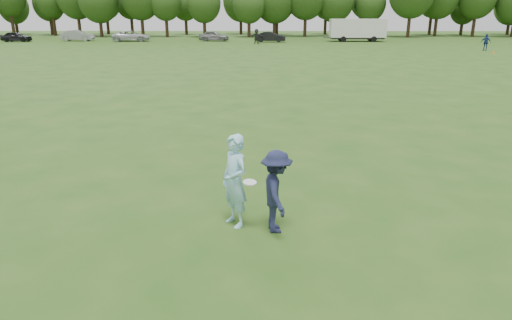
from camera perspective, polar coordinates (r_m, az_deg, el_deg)
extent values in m
plane|color=#224914|center=(9.95, -3.66, -6.53)|extent=(200.00, 200.00, 0.00)
imported|color=#96D2E9|center=(9.03, -2.68, -2.64)|extent=(0.77, 0.82, 1.89)
imported|color=#1B203D|center=(8.83, 2.56, -3.97)|extent=(0.75, 1.14, 1.65)
imported|color=navy|center=(58.83, 26.78, 13.00)|extent=(1.09, 1.02, 1.80)
imported|color=#282828|center=(63.59, 0.07, 15.18)|extent=(1.93, 0.92, 2.00)
imported|color=black|center=(77.10, -27.78, 13.48)|extent=(4.26, 1.79, 1.44)
imported|color=gray|center=(75.40, -21.44, 14.27)|extent=(4.86, 1.89, 1.58)
imported|color=silver|center=(72.13, -15.33, 14.71)|extent=(5.66, 3.05, 1.51)
imported|color=slate|center=(70.53, -5.27, 15.19)|extent=(4.60, 2.30, 1.51)
imported|color=black|center=(68.03, 1.80, 15.12)|extent=(4.49, 1.85, 1.45)
cone|color=#DA5F0B|center=(55.19, 27.57, 11.89)|extent=(0.28, 0.28, 0.30)
cylinder|color=white|center=(8.76, -0.80, -2.81)|extent=(0.29, 0.30, 0.07)
cube|color=silver|center=(70.94, 12.58, 15.79)|extent=(8.00, 2.50, 2.60)
cube|color=black|center=(71.00, 12.50, 14.67)|extent=(7.60, 2.30, 0.25)
cylinder|color=black|center=(69.37, 10.86, 14.61)|extent=(0.80, 0.25, 0.80)
cylinder|color=black|center=(71.83, 10.52, 14.74)|extent=(0.80, 0.25, 0.80)
cylinder|color=black|center=(70.25, 14.51, 14.41)|extent=(0.80, 0.25, 0.80)
cylinder|color=black|center=(72.68, 14.06, 14.55)|extent=(0.80, 0.25, 0.80)
cube|color=#333333|center=(70.27, 8.87, 14.88)|extent=(1.20, 0.15, 0.12)
cylinder|color=#332114|center=(96.53, -28.14, 14.79)|extent=(0.56, 0.56, 4.26)
cylinder|color=#332114|center=(94.94, -23.90, 15.22)|extent=(0.56, 0.56, 3.91)
ellipsoid|color=#223B13|center=(94.93, -24.24, 17.79)|extent=(5.47, 5.47, 6.29)
cylinder|color=#332114|center=(91.28, -21.21, 15.46)|extent=(0.56, 0.56, 3.83)
cylinder|color=#332114|center=(86.82, -18.80, 15.44)|extent=(0.56, 0.56, 3.25)
ellipsoid|color=#223B13|center=(86.80, -19.12, 18.40)|extent=(6.76, 6.76, 7.78)
cylinder|color=#332114|center=(85.16, -14.00, 15.97)|extent=(0.56, 0.56, 3.71)
cylinder|color=#332114|center=(83.82, -11.09, 16.04)|extent=(0.56, 0.56, 3.46)
ellipsoid|color=#223B13|center=(83.81, -11.26, 18.81)|extent=(5.49, 5.49, 6.31)
cylinder|color=#332114|center=(82.63, -6.44, 16.12)|extent=(0.56, 0.56, 3.14)
ellipsoid|color=#223B13|center=(82.61, -6.55, 18.91)|extent=(5.78, 5.78, 6.64)
cylinder|color=#332114|center=(81.79, -0.88, 16.16)|extent=(0.56, 0.56, 3.01)
ellipsoid|color=#223B13|center=(81.76, -0.89, 18.85)|extent=(5.46, 5.46, 6.28)
cylinder|color=#332114|center=(84.16, 2.31, 16.27)|extent=(0.56, 0.56, 3.23)
cylinder|color=#332114|center=(84.36, 6.15, 16.38)|extent=(0.56, 0.56, 3.77)
cylinder|color=#332114|center=(85.56, 9.68, 16.11)|extent=(0.56, 0.56, 3.33)
ellipsoid|color=#223B13|center=(85.54, 9.84, 19.13)|extent=(6.71, 6.71, 7.71)
cylinder|color=#332114|center=(86.93, 13.85, 15.85)|extent=(0.56, 0.56, 3.22)
ellipsoid|color=#223B13|center=(86.91, 14.06, 18.45)|extent=(5.54, 5.54, 6.37)
cylinder|color=#332114|center=(85.67, 18.55, 15.74)|extent=(0.56, 0.56, 4.15)
cylinder|color=#332114|center=(90.88, 21.55, 15.45)|extent=(0.56, 0.56, 3.95)
cylinder|color=#332114|center=(91.88, 25.55, 14.97)|extent=(0.56, 0.56, 3.90)
cylinder|color=#332114|center=(103.35, -27.73, 14.50)|extent=(0.56, 0.56, 2.73)
ellipsoid|color=#223B13|center=(103.32, -28.04, 16.52)|extent=(5.45, 5.45, 6.27)
cylinder|color=#332114|center=(98.61, -24.19, 15.04)|extent=(0.56, 0.56, 3.25)
ellipsoid|color=#223B13|center=(98.59, -24.51, 17.37)|extent=(5.68, 5.68, 6.53)
cylinder|color=#332114|center=(97.85, -18.04, 15.81)|extent=(0.56, 0.56, 3.62)
ellipsoid|color=#223B13|center=(97.84, -18.29, 18.30)|extent=(5.80, 5.80, 6.67)
cylinder|color=#332114|center=(93.83, -15.24, 15.98)|extent=(0.56, 0.56, 3.61)
ellipsoid|color=#223B13|center=(93.82, -15.46, 18.53)|extent=(5.58, 5.58, 6.42)
cylinder|color=#332114|center=(92.16, -8.71, 16.26)|extent=(0.56, 0.56, 3.29)
ellipsoid|color=#223B13|center=(92.14, -8.83, 18.68)|extent=(5.30, 5.30, 6.09)
cylinder|color=#332114|center=(92.55, -1.90, 16.45)|extent=(0.56, 0.56, 3.28)
ellipsoid|color=#223B13|center=(92.54, -1.93, 19.25)|extent=(6.78, 6.78, 7.79)
cylinder|color=#332114|center=(90.95, 2.62, 16.36)|extent=(0.56, 0.56, 3.11)
ellipsoid|color=#223B13|center=(90.92, 2.65, 18.77)|extent=(5.34, 5.34, 6.14)
cylinder|color=#332114|center=(93.11, 8.65, 16.34)|extent=(0.56, 0.56, 3.50)
ellipsoid|color=#223B13|center=(93.09, 8.76, 18.68)|extent=(4.82, 4.82, 5.54)
cylinder|color=#332114|center=(95.01, 13.45, 16.19)|extent=(0.56, 0.56, 3.80)
cylinder|color=#332114|center=(96.60, 20.94, 15.57)|extent=(0.56, 0.56, 3.84)
ellipsoid|color=#223B13|center=(96.59, 21.22, 17.97)|extent=(5.09, 5.09, 5.86)
cylinder|color=#332114|center=(97.51, 24.28, 14.82)|extent=(0.56, 0.56, 2.58)
ellipsoid|color=#223B13|center=(97.47, 24.55, 16.77)|extent=(4.86, 4.86, 5.59)
cylinder|color=#332114|center=(102.81, 28.97, 14.28)|extent=(0.56, 0.56, 2.62)
ellipsoid|color=#223B13|center=(102.77, 29.31, 16.44)|extent=(6.11, 6.11, 7.02)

